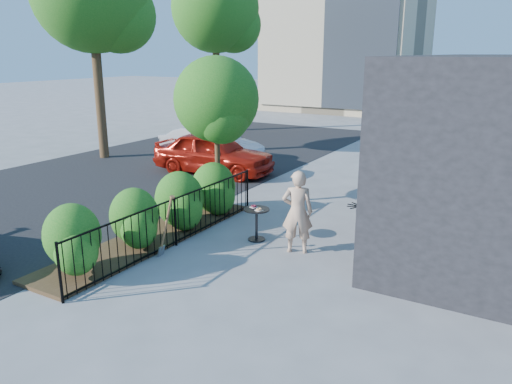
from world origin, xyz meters
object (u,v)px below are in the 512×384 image
Objects in this scene: street_tree_near at (92,0)px; car_silver at (211,146)px; cafe_table at (257,218)px; woman at (297,212)px; street_tree_far at (216,14)px; patio_tree at (218,105)px; car_red at (214,153)px; shovel at (165,230)px.

car_silver is (4.32, 1.22, -5.23)m from street_tree_near.
cafe_table is 8.12m from car_silver.
woman is at bearing -24.53° from street_tree_near.
street_tree_far is (0.00, 8.00, 0.00)m from street_tree_near.
street_tree_far is (-7.70, 11.20, 3.15)m from patio_tree.
woman is (10.85, -12.95, -5.04)m from street_tree_far.
car_silver is at bearing 15.80° from street_tree_near.
patio_tree is at bearing -55.49° from street_tree_far.
car_silver reaches higher than cafe_table.
car_silver is (-3.38, 4.42, -2.07)m from patio_tree.
street_tree_far is 4.70× the size of woman.
car_silver is (4.32, -6.78, -5.23)m from street_tree_far.
patio_tree is 4.49m from car_red.
street_tree_near is 10.63× the size of cafe_table.
woman reaches higher than cafe_table.
street_tree_near is 4.70× the size of woman.
woman is at bearing -29.06° from patio_tree.
street_tree_far is at bearing 90.00° from street_tree_near.
patio_tree reaches higher than car_silver.
cafe_table is 0.18× the size of car_red.
patio_tree is 5.06× the size of cafe_table.
car_red is (-2.40, 3.19, -2.04)m from patio_tree.
street_tree_far reaches higher than car_red.
street_tree_near reaches higher than car_silver.
shovel is at bearing -73.81° from patio_tree.
street_tree_far is at bearing 120.77° from shovel.
woman reaches higher than car_red.
woman is at bearing -8.99° from cafe_table.
street_tree_far reaches higher than cafe_table.
street_tree_near reaches higher than woman.
shovel is 0.33× the size of car_silver.
street_tree_far is 1.96× the size of car_red.
street_tree_near is 12.95m from woman.
car_red is at bearing 126.96° from patio_tree.
car_silver is at bearing -67.08° from woman.
shovel is (8.68, -14.58, -5.31)m from street_tree_far.
patio_tree is at bearing -22.57° from street_tree_near.
car_silver is (-4.36, 7.80, 0.08)m from shovel.
street_tree_far is at bearing -73.75° from woman.
street_tree_near is 1.96× the size of car_red.
street_tree_near reaches higher than patio_tree.
car_red is at bearing 117.25° from shovel.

